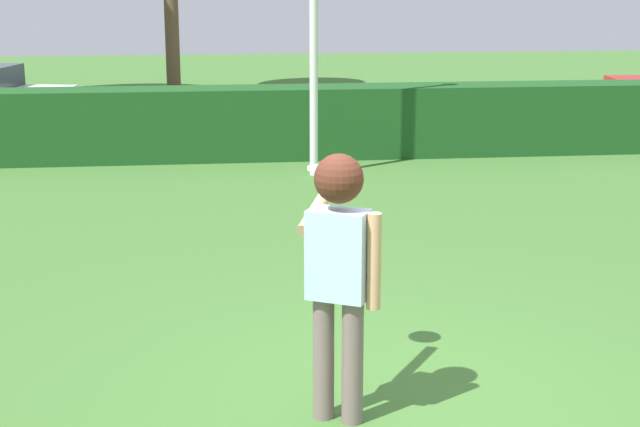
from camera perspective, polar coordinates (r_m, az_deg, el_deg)
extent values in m
plane|color=#3F6E2F|center=(6.73, 4.21, -11.02)|extent=(60.00, 60.00, 0.00)
cylinder|color=#786261|center=(6.30, 0.21, -8.57)|extent=(0.14, 0.14, 0.84)
cylinder|color=#786261|center=(6.24, 1.95, -8.82)|extent=(0.14, 0.14, 0.84)
cube|color=silver|center=(6.04, 1.11, -2.47)|extent=(0.44, 0.37, 0.58)
cylinder|color=tan|center=(6.30, -0.04, 0.51)|extent=(0.36, 0.59, 0.30)
cylinder|color=tan|center=(5.97, 3.23, -2.87)|extent=(0.09, 0.09, 0.62)
sphere|color=tan|center=(5.92, 1.13, 1.81)|extent=(0.22, 0.22, 0.22)
sphere|color=#53281B|center=(5.92, 1.13, 2.09)|extent=(0.31, 0.31, 0.31)
cylinder|color=white|center=(6.74, 0.31, 2.72)|extent=(0.25, 0.26, 0.03)
cube|color=#1A4B1C|center=(15.35, -2.18, 5.45)|extent=(24.16, 0.90, 1.13)
cylinder|color=black|center=(18.93, -15.90, 5.75)|extent=(0.61, 0.23, 0.60)
cylinder|color=black|center=(17.38, -17.97, 4.91)|extent=(0.61, 0.23, 0.60)
cylinder|color=black|center=(20.98, 18.09, 6.35)|extent=(0.61, 0.15, 0.60)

